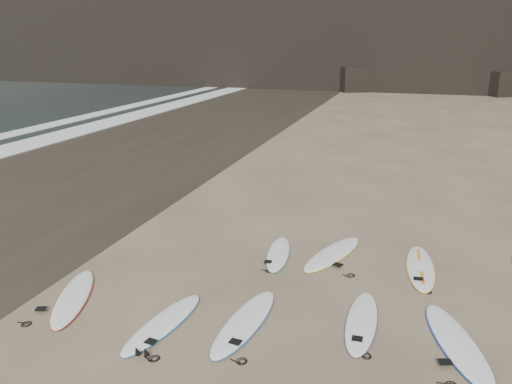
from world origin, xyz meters
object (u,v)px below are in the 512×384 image
surfboard_3 (457,343)px  surfboard_6 (333,253)px  surfboard_7 (420,267)px  surfboard_2 (362,321)px  surfboard_1 (245,322)px  surfboard_11 (73,297)px  surfboard_5 (278,253)px  surfboard_0 (164,323)px

surfboard_3 → surfboard_6: surfboard_3 is taller
surfboard_7 → surfboard_2: bearing=-114.3°
surfboard_1 → surfboard_6: size_ratio=0.99×
surfboard_7 → surfboard_11: (-6.97, -3.71, -0.00)m
surfboard_5 → surfboard_7: 3.45m
surfboard_0 → surfboard_11: bearing=-179.8°
surfboard_2 → surfboard_11: bearing=-172.3°
surfboard_2 → surfboard_5: surfboard_2 is taller
surfboard_11 → surfboard_0: bearing=-30.8°
surfboard_2 → surfboard_3: (1.71, -0.21, 0.01)m
surfboard_3 → surfboard_5: bearing=127.5°
surfboard_2 → surfboard_7: (1.08, 2.83, 0.00)m
surfboard_2 → surfboard_7: 3.03m
surfboard_2 → surfboard_7: size_ratio=0.92×
surfboard_0 → surfboard_5: bearing=79.9°
surfboard_5 → surfboard_1: bearing=-94.7°
surfboard_2 → surfboard_5: bearing=131.6°
surfboard_2 → surfboard_6: bearing=108.5°
surfboard_3 → surfboard_7: bearing=83.7°
surfboard_0 → surfboard_11: 2.30m
surfboard_5 → surfboard_0: bearing=-116.8°
surfboard_2 → surfboard_11: surfboard_11 is taller
surfboard_6 → surfboard_1: bearing=-87.5°
surfboard_5 → surfboard_7: (3.44, 0.24, 0.01)m
surfboard_6 → surfboard_7: (2.12, -0.16, -0.00)m
surfboard_2 → surfboard_11: 5.96m
surfboard_1 → surfboard_2: bearing=23.6°
surfboard_5 → surfboard_11: bearing=-144.1°
surfboard_2 → surfboard_6: size_ratio=0.90×
surfboard_3 → surfboard_7: size_ratio=1.04×
surfboard_2 → surfboard_7: bearing=68.4°
surfboard_1 → surfboard_11: 3.76m
surfboard_2 → surfboard_1: bearing=-162.6°
surfboard_3 → surfboard_6: bearing=112.6°
surfboard_0 → surfboard_3: surfboard_3 is taller
surfboard_3 → surfboard_7: (-0.63, 3.04, -0.00)m
surfboard_1 → surfboard_7: bearing=53.2°
surfboard_0 → surfboard_7: (4.69, 4.03, 0.00)m
surfboard_3 → surfboard_7: 3.10m
surfboard_7 → surfboard_11: size_ratio=1.02×
surfboard_5 → surfboard_6: bearing=8.5°
surfboard_0 → surfboard_6: surfboard_6 is taller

